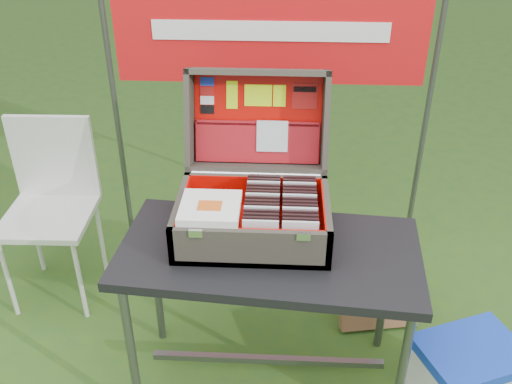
# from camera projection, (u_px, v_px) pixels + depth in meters

# --- Properties ---
(ground) EXTENTS (80.00, 80.00, 0.00)m
(ground) POSITION_uv_depth(u_px,v_px,m) (259.00, 380.00, 2.61)
(ground) COLOR #2B521F
(ground) RESTS_ON ground
(table) EXTENTS (1.23, 0.69, 0.74)m
(table) POSITION_uv_depth(u_px,v_px,m) (268.00, 318.00, 2.43)
(table) COLOR black
(table) RESTS_ON ground
(table_top) EXTENTS (1.23, 0.69, 0.04)m
(table_top) POSITION_uv_depth(u_px,v_px,m) (269.00, 252.00, 2.25)
(table_top) COLOR black
(table_top) RESTS_ON ground
(table_leg_fl) EXTENTS (0.04, 0.04, 0.70)m
(table_leg_fl) POSITION_uv_depth(u_px,v_px,m) (133.00, 359.00, 2.26)
(table_leg_fl) COLOR #59595B
(table_leg_fl) RESTS_ON ground
(table_leg_fr) EXTENTS (0.04, 0.04, 0.70)m
(table_leg_fr) POSITION_uv_depth(u_px,v_px,m) (403.00, 370.00, 2.21)
(table_leg_fr) COLOR #59595B
(table_leg_fr) RESTS_ON ground
(table_leg_bl) EXTENTS (0.04, 0.04, 0.70)m
(table_leg_bl) POSITION_uv_depth(u_px,v_px,m) (156.00, 282.00, 2.66)
(table_leg_bl) COLOR #59595B
(table_leg_bl) RESTS_ON ground
(table_leg_br) EXTENTS (0.04, 0.04, 0.70)m
(table_leg_br) POSITION_uv_depth(u_px,v_px,m) (385.00, 290.00, 2.61)
(table_leg_br) COLOR #59595B
(table_leg_br) RESTS_ON ground
(table_brace) EXTENTS (1.03, 0.03, 0.03)m
(table_brace) POSITION_uv_depth(u_px,v_px,m) (268.00, 359.00, 2.55)
(table_brace) COLOR #59595B
(table_brace) RESTS_ON ground
(suitcase) EXTENTS (0.61, 0.59, 0.55)m
(suitcase) POSITION_uv_depth(u_px,v_px,m) (254.00, 168.00, 2.22)
(suitcase) COLOR #534D40
(suitcase) RESTS_ON table
(suitcase_base_bottom) EXTENTS (0.61, 0.43, 0.02)m
(suitcase_base_bottom) POSITION_uv_depth(u_px,v_px,m) (253.00, 232.00, 2.31)
(suitcase_base_bottom) COLOR #534D40
(suitcase_base_bottom) RESTS_ON table_top
(suitcase_base_wall_front) EXTENTS (0.61, 0.02, 0.16)m
(suitcase_base_wall_front) POSITION_uv_depth(u_px,v_px,m) (250.00, 249.00, 2.10)
(suitcase_base_wall_front) COLOR #534D40
(suitcase_base_wall_front) RESTS_ON table_top
(suitcase_base_wall_back) EXTENTS (0.61, 0.02, 0.16)m
(suitcase_base_wall_back) POSITION_uv_depth(u_px,v_px,m) (255.00, 192.00, 2.45)
(suitcase_base_wall_back) COLOR #534D40
(suitcase_base_wall_back) RESTS_ON table_top
(suitcase_base_wall_left) EXTENTS (0.02, 0.43, 0.16)m
(suitcase_base_wall_left) POSITION_uv_depth(u_px,v_px,m) (180.00, 216.00, 2.29)
(suitcase_base_wall_left) COLOR #534D40
(suitcase_base_wall_left) RESTS_ON table_top
(suitcase_base_wall_right) EXTENTS (0.02, 0.43, 0.16)m
(suitcase_base_wall_right) POSITION_uv_depth(u_px,v_px,m) (326.00, 220.00, 2.26)
(suitcase_base_wall_right) COLOR #534D40
(suitcase_base_wall_right) RESTS_ON table_top
(suitcase_liner_floor) EXTENTS (0.56, 0.39, 0.01)m
(suitcase_liner_floor) POSITION_uv_depth(u_px,v_px,m) (253.00, 229.00, 2.30)
(suitcase_liner_floor) COLOR #CD0B01
(suitcase_liner_floor) RESTS_ON suitcase_base_bottom
(suitcase_latch_left) EXTENTS (0.05, 0.01, 0.03)m
(suitcase_latch_left) POSITION_uv_depth(u_px,v_px,m) (196.00, 233.00, 2.06)
(suitcase_latch_left) COLOR silver
(suitcase_latch_left) RESTS_ON suitcase_base_wall_front
(suitcase_latch_right) EXTENTS (0.05, 0.01, 0.03)m
(suitcase_latch_right) POSITION_uv_depth(u_px,v_px,m) (304.00, 237.00, 2.04)
(suitcase_latch_right) COLOR silver
(suitcase_latch_right) RESTS_ON suitcase_base_wall_front
(suitcase_hinge) EXTENTS (0.55, 0.02, 0.02)m
(suitcase_hinge) POSITION_uv_depth(u_px,v_px,m) (256.00, 174.00, 2.42)
(suitcase_hinge) COLOR silver
(suitcase_hinge) RESTS_ON suitcase_base_wall_back
(suitcase_lid_back) EXTENTS (0.61, 0.15, 0.42)m
(suitcase_lid_back) POSITION_uv_depth(u_px,v_px,m) (258.00, 119.00, 2.51)
(suitcase_lid_back) COLOR #534D40
(suitcase_lid_back) RESTS_ON suitcase_base_wall_back
(suitcase_lid_rim_far) EXTENTS (0.61, 0.16, 0.07)m
(suitcase_lid_rim_far) POSITION_uv_depth(u_px,v_px,m) (258.00, 72.00, 2.39)
(suitcase_lid_rim_far) COLOR #534D40
(suitcase_lid_rim_far) RESTS_ON suitcase_lid_back
(suitcase_lid_rim_near) EXTENTS (0.61, 0.16, 0.07)m
(suitcase_lid_rim_near) POSITION_uv_depth(u_px,v_px,m) (257.00, 167.00, 2.49)
(suitcase_lid_rim_near) COLOR #534D40
(suitcase_lid_rim_near) RESTS_ON suitcase_lid_back
(suitcase_lid_rim_left) EXTENTS (0.02, 0.28, 0.46)m
(suitcase_lid_rim_left) POSITION_uv_depth(u_px,v_px,m) (190.00, 119.00, 2.45)
(suitcase_lid_rim_left) COLOR #534D40
(suitcase_lid_rim_left) RESTS_ON suitcase_lid_back
(suitcase_lid_rim_right) EXTENTS (0.02, 0.28, 0.46)m
(suitcase_lid_rim_right) POSITION_uv_depth(u_px,v_px,m) (326.00, 122.00, 2.43)
(suitcase_lid_rim_right) COLOR #534D40
(suitcase_lid_rim_right) RESTS_ON suitcase_lid_back
(suitcase_lid_liner) EXTENTS (0.56, 0.11, 0.37)m
(suitcase_lid_liner) POSITION_uv_depth(u_px,v_px,m) (258.00, 119.00, 2.49)
(suitcase_lid_liner) COLOR #CD0B01
(suitcase_lid_liner) RESTS_ON suitcase_lid_back
(suitcase_liner_wall_front) EXTENTS (0.56, 0.01, 0.14)m
(suitcase_liner_wall_front) POSITION_uv_depth(u_px,v_px,m) (250.00, 244.00, 2.10)
(suitcase_liner_wall_front) COLOR #CD0B01
(suitcase_liner_wall_front) RESTS_ON suitcase_base_bottom
(suitcase_liner_wall_back) EXTENTS (0.56, 0.01, 0.14)m
(suitcase_liner_wall_back) POSITION_uv_depth(u_px,v_px,m) (255.00, 191.00, 2.43)
(suitcase_liner_wall_back) COLOR #CD0B01
(suitcase_liner_wall_back) RESTS_ON suitcase_base_bottom
(suitcase_liner_wall_left) EXTENTS (0.01, 0.39, 0.14)m
(suitcase_liner_wall_left) POSITION_uv_depth(u_px,v_px,m) (184.00, 214.00, 2.28)
(suitcase_liner_wall_left) COLOR #CD0B01
(suitcase_liner_wall_left) RESTS_ON suitcase_base_bottom
(suitcase_liner_wall_right) EXTENTS (0.01, 0.39, 0.14)m
(suitcase_liner_wall_right) POSITION_uv_depth(u_px,v_px,m) (322.00, 218.00, 2.25)
(suitcase_liner_wall_right) COLOR #CD0B01
(suitcase_liner_wall_right) RESTS_ON suitcase_base_bottom
(suitcase_lid_pocket) EXTENTS (0.54, 0.08, 0.18)m
(suitcase_lid_pocket) POSITION_uv_depth(u_px,v_px,m) (257.00, 143.00, 2.50)
(suitcase_lid_pocket) COLOR maroon
(suitcase_lid_pocket) RESTS_ON suitcase_lid_liner
(suitcase_pocket_edge) EXTENTS (0.53, 0.02, 0.02)m
(suitcase_pocket_edge) POSITION_uv_depth(u_px,v_px,m) (258.00, 123.00, 2.47)
(suitcase_pocket_edge) COLOR maroon
(suitcase_pocket_edge) RESTS_ON suitcase_lid_pocket
(suitcase_pocket_cd) EXTENTS (0.14, 0.05, 0.13)m
(suitcase_pocket_cd) POSITION_uv_depth(u_px,v_px,m) (272.00, 136.00, 2.47)
(suitcase_pocket_cd) COLOR silver
(suitcase_pocket_cd) RESTS_ON suitcase_lid_pocket
(lid_sticker_cc_a) EXTENTS (0.06, 0.01, 0.04)m
(lid_sticker_cc_a) POSITION_uv_depth(u_px,v_px,m) (207.00, 82.00, 2.46)
(lid_sticker_cc_a) COLOR #1933B2
(lid_sticker_cc_a) RESTS_ON suitcase_lid_liner
(lid_sticker_cc_b) EXTENTS (0.06, 0.01, 0.04)m
(lid_sticker_cc_b) POSITION_uv_depth(u_px,v_px,m) (207.00, 91.00, 2.47)
(lid_sticker_cc_b) COLOR #A91513
(lid_sticker_cc_b) RESTS_ON suitcase_lid_liner
(lid_sticker_cc_c) EXTENTS (0.06, 0.01, 0.04)m
(lid_sticker_cc_c) POSITION_uv_depth(u_px,v_px,m) (207.00, 100.00, 2.48)
(lid_sticker_cc_c) COLOR white
(lid_sticker_cc_c) RESTS_ON suitcase_lid_liner
(lid_sticker_cc_d) EXTENTS (0.06, 0.01, 0.04)m
(lid_sticker_cc_d) POSITION_uv_depth(u_px,v_px,m) (207.00, 109.00, 2.49)
(lid_sticker_cc_d) COLOR black
(lid_sticker_cc_d) RESTS_ON suitcase_lid_liner
(lid_card_neon_tall) EXTENTS (0.05, 0.04, 0.12)m
(lid_card_neon_tall) POSITION_uv_depth(u_px,v_px,m) (232.00, 95.00, 2.47)
(lid_card_neon_tall) COLOR #CBF610
(lid_card_neon_tall) RESTS_ON suitcase_lid_liner
(lid_card_neon_main) EXTENTS (0.12, 0.03, 0.09)m
(lid_card_neon_main) POSITION_uv_depth(u_px,v_px,m) (258.00, 95.00, 2.46)
(lid_card_neon_main) COLOR #CBF610
(lid_card_neon_main) RESTS_ON suitcase_lid_liner
(lid_card_neon_small) EXTENTS (0.05, 0.03, 0.09)m
(lid_card_neon_small) POSITION_uv_depth(u_px,v_px,m) (279.00, 96.00, 2.46)
(lid_card_neon_small) COLOR #CBF610
(lid_card_neon_small) RESTS_ON suitcase_lid_liner
(lid_sticker_band) EXTENTS (0.11, 0.03, 0.10)m
(lid_sticker_band) POSITION_uv_depth(u_px,v_px,m) (305.00, 96.00, 2.45)
(lid_sticker_band) COLOR #A91513
(lid_sticker_band) RESTS_ON suitcase_lid_liner
(lid_sticker_band_bar) EXTENTS (0.10, 0.01, 0.02)m
(lid_sticker_band_bar) POSITION_uv_depth(u_px,v_px,m) (305.00, 89.00, 2.45)
(lid_sticker_band_bar) COLOR black
(lid_sticker_band_bar) RESTS_ON suitcase_lid_liner
(cd_left_0) EXTENTS (0.13, 0.01, 0.15)m
(cd_left_0) POSITION_uv_depth(u_px,v_px,m) (260.00, 238.00, 2.11)
(cd_left_0) COLOR silver
(cd_left_0) RESTS_ON suitcase_liner_floor
(cd_left_1) EXTENTS (0.13, 0.01, 0.15)m
(cd_left_1) POSITION_uv_depth(u_px,v_px,m) (261.00, 234.00, 2.13)
(cd_left_1) COLOR black
(cd_left_1) RESTS_ON suitcase_liner_floor
(cd_left_2) EXTENTS (0.13, 0.01, 0.15)m
(cd_left_2) POSITION_uv_depth(u_px,v_px,m) (261.00, 230.00, 2.15)
(cd_left_2) COLOR black
(cd_left_2) RESTS_ON suitcase_liner_floor
(cd_left_3) EXTENTS (0.13, 0.01, 0.15)m
(cd_left_3) POSITION_uv_depth(u_px,v_px,m) (261.00, 227.00, 2.18)
(cd_left_3) COLOR black
(cd_left_3) RESTS_ON suitcase_liner_floor
(cd_left_4) EXTENTS (0.13, 0.01, 0.15)m
(cd_left_4) POSITION_uv_depth(u_px,v_px,m) (262.00, 223.00, 2.20)
(cd_left_4) COLOR silver
(cd_left_4) RESTS_ON suitcase_liner_floor
(cd_left_5) EXTENTS (0.13, 0.01, 0.15)m
(cd_left_5) POSITION_uv_depth(u_px,v_px,m) (262.00, 220.00, 2.22)
(cd_left_5) COLOR black
(cd_left_5) RESTS_ON suitcase_liner_floor
(cd_left_6) EXTENTS (0.13, 0.01, 0.15)m
(cd_left_6) POSITION_uv_depth(u_px,v_px,m) (262.00, 217.00, 2.24)
(cd_left_6) COLOR black
(cd_left_6) RESTS_ON suitcase_liner_floor
(cd_left_7) EXTENTS (0.13, 0.01, 0.15)m
(cd_left_7) POSITION_uv_depth(u_px,v_px,m) (262.00, 213.00, 2.26)
(cd_left_7) COLOR black
(cd_left_7) RESTS_ON suitcase_liner_floor
(cd_left_8) EXTENTS (0.13, 0.01, 0.15)m
(cd_left_8) POSITION_uv_depth(u_px,v_px,m) (263.00, 210.00, 2.28)
(cd_left_8) COLOR silver
(cd_left_8) RESTS_ON suitcase_liner_floor
(cd_left_9) EXTENTS (0.13, 0.01, 0.15)m
(cd_left_9) POSITION_uv_depth(u_px,v_px,m) (263.00, 207.00, 2.30)
(cd_left_9) COLOR black
(cd_left_9) RESTS_ON suitcase_liner_floor
(cd_left_10) EXTENTS (0.13, 0.01, 0.15)m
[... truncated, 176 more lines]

